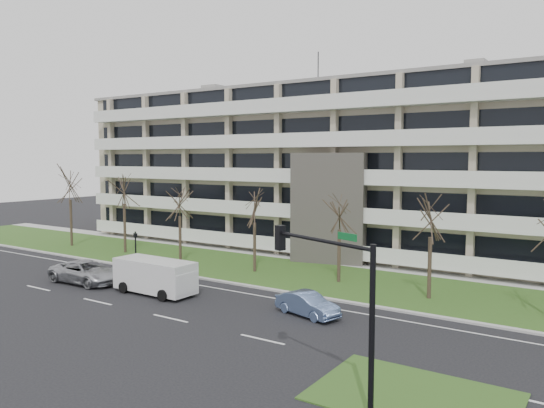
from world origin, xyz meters
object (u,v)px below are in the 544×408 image
Objects in this scene: silver_pickup at (86,272)px; traffic_signal at (335,293)px; blue_sedan at (307,304)px; pedestrian_signal at (136,245)px; white_van at (156,274)px.

traffic_signal is (22.39, -6.69, 3.18)m from silver_pickup.
blue_sedan is 0.64× the size of traffic_signal.
silver_pickup is 1.42× the size of blue_sedan.
traffic_signal reaches higher than pedestrian_signal.
traffic_signal is 2.08× the size of pedestrian_signal.
pedestrian_signal is (-0.71, 5.11, 1.09)m from silver_pickup.
pedestrian_signal is at bearing 6.14° from silver_pickup.
silver_pickup is at bearing -173.99° from white_van.
traffic_signal reaches higher than blue_sedan.
white_van is 8.23m from pedestrian_signal.
pedestrian_signal reaches higher than silver_pickup.
white_van is at bearing -86.48° from silver_pickup.
blue_sedan is at bearing 7.48° from pedestrian_signal.
traffic_signal is at bearing -8.64° from pedestrian_signal.
silver_pickup is at bearing -176.18° from traffic_signal.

